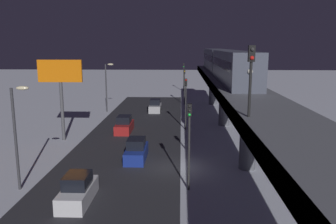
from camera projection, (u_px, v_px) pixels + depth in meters
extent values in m
plane|color=silver|center=(169.00, 167.00, 29.60)|extent=(240.00, 240.00, 0.00)
cube|color=#28282D|center=(117.00, 167.00, 29.76)|extent=(11.00, 81.52, 0.01)
cube|color=slate|center=(250.00, 99.00, 28.19)|extent=(5.00, 81.52, 0.80)
cube|color=#38383D|center=(221.00, 99.00, 28.28)|extent=(0.24, 79.89, 0.80)
cylinder|color=slate|center=(213.00, 89.00, 60.79)|extent=(1.40, 1.40, 5.61)
cylinder|color=slate|center=(224.00, 104.00, 44.80)|extent=(1.40, 1.40, 5.61)
cylinder|color=slate|center=(248.00, 137.00, 28.81)|extent=(1.40, 1.40, 5.61)
cube|color=#4C5160|center=(234.00, 67.00, 37.07)|extent=(2.90, 18.00, 3.40)
cube|color=black|center=(234.00, 63.00, 36.99)|extent=(2.94, 16.20, 0.90)
cube|color=#4C5160|center=(216.00, 60.00, 55.31)|extent=(2.90, 18.00, 3.40)
cube|color=black|center=(216.00, 57.00, 55.23)|extent=(2.94, 16.20, 0.90)
sphere|color=white|center=(250.00, 72.00, 28.16)|extent=(0.44, 0.44, 0.44)
cylinder|color=black|center=(250.00, 89.00, 19.07)|extent=(0.16, 0.16, 3.20)
cube|color=black|center=(252.00, 54.00, 18.70)|extent=(0.36, 0.28, 0.90)
sphere|color=#333333|center=(252.00, 49.00, 18.50)|extent=(0.22, 0.22, 0.22)
sphere|color=red|center=(252.00, 58.00, 18.58)|extent=(0.22, 0.22, 0.22)
cube|color=#B2B2B7|center=(155.00, 108.00, 54.58)|extent=(1.80, 4.15, 1.10)
cube|color=black|center=(155.00, 102.00, 54.39)|extent=(1.58, 1.99, 0.87)
cylinder|color=black|center=(151.00, 108.00, 55.92)|extent=(0.20, 0.64, 0.64)
cylinder|color=black|center=(161.00, 108.00, 55.85)|extent=(0.20, 0.64, 0.64)
cylinder|color=black|center=(149.00, 111.00, 53.40)|extent=(0.20, 0.64, 0.64)
cylinder|color=black|center=(160.00, 111.00, 53.33)|extent=(0.20, 0.64, 0.64)
cube|color=navy|center=(136.00, 153.00, 31.66)|extent=(1.80, 4.48, 1.10)
cube|color=black|center=(136.00, 143.00, 31.47)|extent=(1.58, 2.15, 0.87)
cube|color=silver|center=(78.00, 194.00, 22.98)|extent=(1.80, 4.28, 1.10)
cube|color=black|center=(77.00, 180.00, 22.79)|extent=(1.58, 2.06, 0.87)
cube|color=#A51E1E|center=(124.00, 127.00, 41.74)|extent=(1.80, 4.46, 1.10)
cube|color=black|center=(124.00, 119.00, 41.55)|extent=(1.58, 2.14, 0.87)
cylinder|color=#2D2D2D|center=(189.00, 154.00, 24.50)|extent=(0.16, 0.16, 5.50)
cube|color=black|center=(189.00, 110.00, 23.89)|extent=(0.32, 0.32, 0.90)
sphere|color=black|center=(190.00, 106.00, 23.66)|extent=(0.20, 0.20, 0.20)
sphere|color=black|center=(190.00, 111.00, 23.71)|extent=(0.20, 0.20, 0.20)
sphere|color=#19E53F|center=(189.00, 115.00, 23.77)|extent=(0.20, 0.20, 0.20)
cylinder|color=#2D2D2D|center=(186.00, 108.00, 42.46)|extent=(0.16, 0.16, 5.50)
cube|color=black|center=(186.00, 82.00, 41.84)|extent=(0.32, 0.32, 0.90)
sphere|color=red|center=(186.00, 80.00, 41.61)|extent=(0.20, 0.20, 0.20)
sphere|color=black|center=(186.00, 82.00, 41.67)|extent=(0.20, 0.20, 0.20)
sphere|color=black|center=(186.00, 85.00, 41.73)|extent=(0.20, 0.20, 0.20)
cylinder|color=#2D2D2D|center=(184.00, 89.00, 60.41)|extent=(0.16, 0.16, 5.50)
cube|color=black|center=(185.00, 71.00, 59.80)|extent=(0.32, 0.32, 0.90)
sphere|color=black|center=(185.00, 70.00, 59.56)|extent=(0.20, 0.20, 0.20)
sphere|color=yellow|center=(185.00, 71.00, 59.62)|extent=(0.20, 0.20, 0.20)
sphere|color=black|center=(185.00, 73.00, 59.68)|extent=(0.20, 0.20, 0.20)
cylinder|color=#2D2D2D|center=(184.00, 79.00, 78.37)|extent=(0.16, 0.16, 5.50)
cube|color=black|center=(184.00, 65.00, 77.75)|extent=(0.32, 0.32, 0.90)
sphere|color=black|center=(184.00, 64.00, 77.52)|extent=(0.20, 0.20, 0.20)
sphere|color=black|center=(184.00, 65.00, 77.58)|extent=(0.20, 0.20, 0.20)
sphere|color=#19E53F|center=(184.00, 67.00, 77.63)|extent=(0.20, 0.20, 0.20)
cylinder|color=#4C4C51|center=(62.00, 112.00, 37.54)|extent=(0.36, 0.36, 6.50)
cube|color=orange|center=(60.00, 71.00, 36.69)|extent=(4.80, 0.30, 2.40)
cylinder|color=#38383D|center=(16.00, 140.00, 24.38)|extent=(0.20, 0.20, 7.50)
ellipsoid|color=#F4E5B2|center=(22.00, 88.00, 23.63)|extent=(0.90, 0.44, 0.30)
cylinder|color=#38383D|center=(106.00, 88.00, 53.80)|extent=(0.20, 0.20, 7.50)
ellipsoid|color=#F4E5B2|center=(110.00, 64.00, 53.05)|extent=(0.90, 0.44, 0.30)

